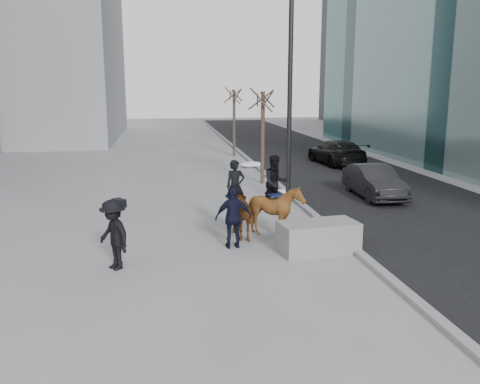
{
  "coord_description": "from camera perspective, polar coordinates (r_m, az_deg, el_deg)",
  "views": [
    {
      "loc": [
        -2.11,
        -12.8,
        4.46
      ],
      "look_at": [
        0.0,
        1.2,
        1.5
      ],
      "focal_mm": 38.0,
      "sensor_mm": 36.0,
      "label": 1
    }
  ],
  "objects": [
    {
      "name": "ground",
      "position": [
        13.72,
        0.75,
        -7.16
      ],
      "size": [
        120.0,
        120.0,
        0.0
      ],
      "primitive_type": "plane",
      "color": "gray",
      "rests_on": "ground"
    },
    {
      "name": "curb",
      "position": [
        23.78,
        3.99,
        1.11
      ],
      "size": [
        0.25,
        90.0,
        0.12
      ],
      "primitive_type": "cube",
      "color": "gray",
      "rests_on": "ground"
    },
    {
      "name": "snow_piles",
      "position": [
        25.67,
        2.36,
        2.14
      ],
      "size": [
        1.3,
        8.39,
        0.33
      ],
      "color": "white",
      "rests_on": "ground"
    },
    {
      "name": "car_near",
      "position": [
        21.36,
        14.82,
        1.16
      ],
      "size": [
        1.48,
        4.03,
        1.32
      ],
      "primitive_type": "imported",
      "rotation": [
        0.0,
        0.0,
        -0.02
      ],
      "color": "black",
      "rests_on": "ground"
    },
    {
      "name": "mounted_right",
      "position": [
        15.27,
        4.07,
        -1.39
      ],
      "size": [
        1.55,
        1.68,
        2.45
      ],
      "color": "#482A0E",
      "rests_on": "ground"
    },
    {
      "name": "lamppost",
      "position": [
        19.13,
        5.84,
        13.35
      ],
      "size": [
        0.25,
        2.73,
        9.09
      ],
      "color": "black",
      "rests_on": "ground"
    },
    {
      "name": "tree_near",
      "position": [
        23.46,
        2.57,
        6.63
      ],
      "size": [
        1.2,
        1.2,
        4.7
      ],
      "primitive_type": null,
      "color": "#392A22",
      "rests_on": "ground"
    },
    {
      "name": "car_far",
      "position": [
        30.06,
        10.76,
        4.44
      ],
      "size": [
        2.41,
        5.07,
        1.43
      ],
      "primitive_type": "imported",
      "rotation": [
        0.0,
        0.0,
        3.23
      ],
      "color": "black",
      "rests_on": "ground"
    },
    {
      "name": "tree_far",
      "position": [
        32.84,
        -0.67,
        8.13
      ],
      "size": [
        1.2,
        1.2,
        4.71
      ],
      "primitive_type": null,
      "color": "#3C2B23",
      "rests_on": "ground"
    },
    {
      "name": "planter",
      "position": [
        14.04,
        8.76,
        -5.04
      ],
      "size": [
        2.24,
        1.34,
        0.85
      ],
      "primitive_type": "cube",
      "rotation": [
        0.0,
        0.0,
        0.14
      ],
      "color": "gray",
      "rests_on": "ground"
    },
    {
      "name": "mounted_left",
      "position": [
        15.17,
        -0.45,
        -1.91
      ],
      "size": [
        1.09,
        1.9,
        2.32
      ],
      "color": "#532E10",
      "rests_on": "ground"
    },
    {
      "name": "camera_crew",
      "position": [
        12.89,
        -14.01,
        -4.65
      ],
      "size": [
        1.19,
        1.3,
        1.75
      ],
      "color": "black",
      "rests_on": "ground"
    },
    {
      "name": "feeder",
      "position": [
        14.14,
        -0.73,
        -2.87
      ],
      "size": [
        1.04,
        0.87,
        1.75
      ],
      "color": "black",
      "rests_on": "ground"
    },
    {
      "name": "road",
      "position": [
        24.96,
        12.99,
        1.22
      ],
      "size": [
        8.0,
        90.0,
        0.01
      ],
      "primitive_type": "cube",
      "color": "black",
      "rests_on": "ground"
    }
  ]
}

